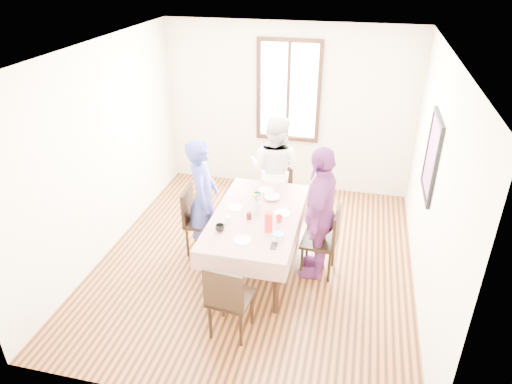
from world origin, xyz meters
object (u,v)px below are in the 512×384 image
Objects in this scene: chair_near at (231,297)px; chair_far at (275,192)px; dining_table at (257,241)px; person_left at (203,198)px; chair_right at (319,241)px; person_right at (319,213)px; chair_left at (203,222)px; person_far at (275,170)px.

chair_far is at bearing 95.63° from chair_near.
chair_near is at bearing -90.00° from dining_table.
chair_right is at bearing -107.10° from person_left.
dining_table is 1.19m from chair_far.
dining_table is 1.89× the size of chair_near.
person_left is at bearing -89.61° from person_right.
dining_table is 1.89× the size of chair_right.
dining_table is 1.19m from chair_near.
chair_near is 0.53× the size of person_right.
chair_left is 0.55× the size of person_far.
chair_far and chair_near have the same top height.
chair_left is 1.58m from person_right.
chair_left is at bearing 168.19° from dining_table.
chair_left is at bearing 89.42° from chair_right.
person_far is 1.34m from person_right.
chair_right is 0.55× the size of person_far.
chair_left is 1.00× the size of chair_far.
dining_table is 1.01× the size of person_right.
dining_table is 1.07× the size of person_left.
person_far reaches higher than chair_far.
chair_far is (-0.00, 1.18, 0.08)m from dining_table.
person_right is (-0.02, 0.00, 0.40)m from chair_right.
chair_far is (0.77, 1.02, 0.00)m from chair_left.
chair_left is 0.53× the size of person_right.
chair_right is at bearing 83.32° from chair_left.
person_far is at bearing 139.66° from chair_left.
chair_far is 1.42m from person_right.
chair_far is at bearing -141.89° from person_right.
person_far reaches higher than chair_right.
chair_far is 0.37m from person_far.
chair_near is 2.38m from person_far.
chair_far is at bearing -49.38° from person_left.
chair_near is 0.56× the size of person_left.
chair_right is at bearing 128.76° from chair_far.
chair_left is 1.00× the size of chair_right.
chair_near is at bearing -26.78° from person_right.
chair_near reaches higher than dining_table.
person_right reaches higher than chair_near.
person_far is (0.00, -0.02, 0.37)m from chair_far.
person_far is at bearing 95.63° from chair_near.
chair_right is 1.37m from chair_far.
dining_table is at bearing 95.63° from chair_near.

